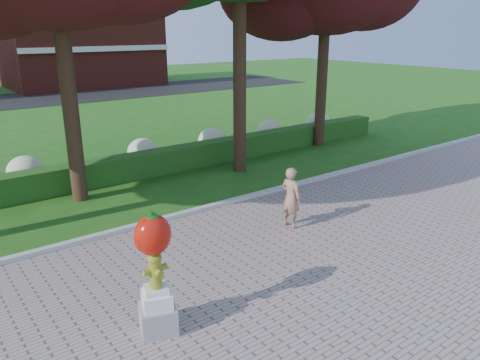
% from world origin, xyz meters
% --- Properties ---
extents(ground, '(100.00, 100.00, 0.00)m').
position_xyz_m(ground, '(0.00, 0.00, 0.00)').
color(ground, '#254F13').
rests_on(ground, ground).
extents(walkway, '(40.00, 14.00, 0.04)m').
position_xyz_m(walkway, '(0.00, -4.00, 0.02)').
color(walkway, gray).
rests_on(walkway, ground).
extents(curb, '(40.00, 0.18, 0.15)m').
position_xyz_m(curb, '(0.00, 3.00, 0.07)').
color(curb, '#ADADA5').
rests_on(curb, ground).
extents(lawn_hedge, '(24.00, 0.70, 0.80)m').
position_xyz_m(lawn_hedge, '(0.00, 7.00, 0.40)').
color(lawn_hedge, '#1A4513').
rests_on(lawn_hedge, ground).
extents(hydrangea_row, '(20.10, 1.10, 0.99)m').
position_xyz_m(hydrangea_row, '(0.57, 8.00, 0.55)').
color(hydrangea_row, beige).
rests_on(hydrangea_row, ground).
extents(building_right, '(12.00, 8.00, 6.40)m').
position_xyz_m(building_right, '(8.00, 34.00, 3.20)').
color(building_right, maroon).
rests_on(building_right, ground).
extents(hydrant_sculpture, '(0.73, 0.73, 2.13)m').
position_xyz_m(hydrant_sculpture, '(-3.11, -1.08, 1.17)').
color(hydrant_sculpture, gray).
rests_on(hydrant_sculpture, walkway).
extents(woman, '(0.46, 0.62, 1.56)m').
position_xyz_m(woman, '(1.53, 0.76, 0.82)').
color(woman, '#9D705A').
rests_on(woman, walkway).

